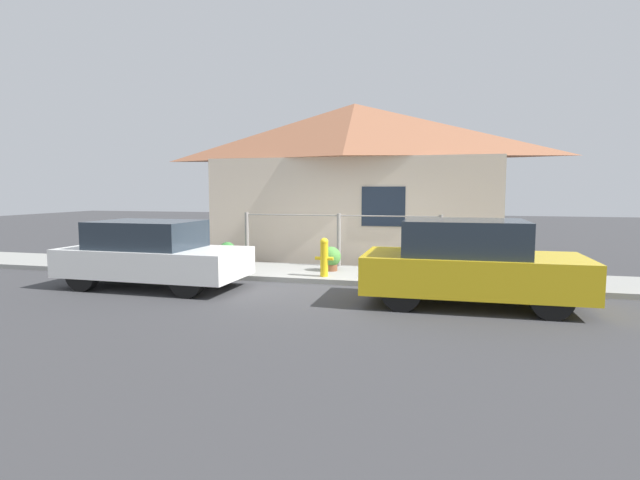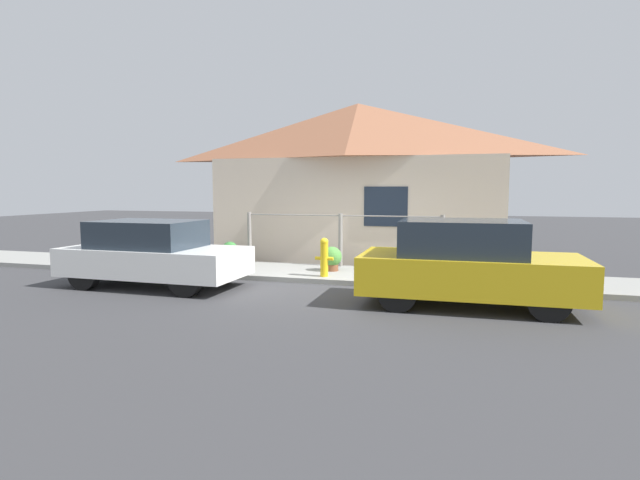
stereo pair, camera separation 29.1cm
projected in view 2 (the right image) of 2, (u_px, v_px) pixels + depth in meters
The scene contains 9 objects.
ground_plane at pixel (319, 284), 10.40m from camera, with size 60.00×60.00×0.00m, color #38383A.
sidewalk at pixel (331, 274), 11.35m from camera, with size 24.00×2.00×0.11m.
house at pixel (357, 138), 13.57m from camera, with size 8.12×2.23×4.31m.
fence at pixel (341, 237), 12.08m from camera, with size 4.90×0.10×1.28m.
car_left at pixel (153, 253), 10.12m from camera, with size 3.70×1.69×1.34m.
car_right at pixel (467, 264), 8.41m from camera, with size 3.66×1.75×1.46m.
fire_hydrant at pixel (324, 256), 10.67m from camera, with size 0.40×0.18×0.83m.
potted_plant_near_hydrant at pixel (332, 258), 11.44m from camera, with size 0.47×0.47×0.56m.
potted_plant_by_fence at pixel (230, 251), 12.46m from camera, with size 0.41×0.41×0.56m.
Camera 2 is at (2.89, -9.83, 1.97)m, focal length 28.00 mm.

